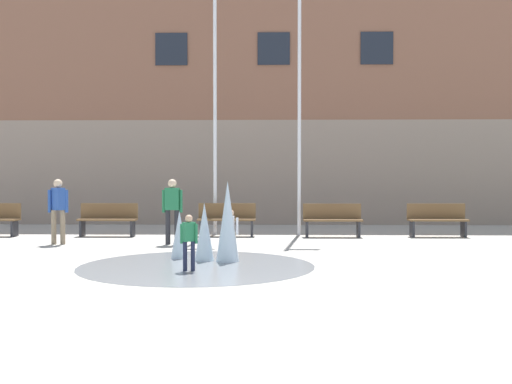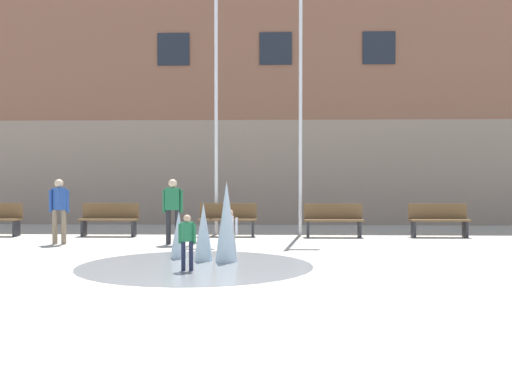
{
  "view_description": "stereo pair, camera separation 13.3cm",
  "coord_description": "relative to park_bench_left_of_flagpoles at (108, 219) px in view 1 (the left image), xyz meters",
  "views": [
    {
      "loc": [
        -0.12,
        -6.19,
        1.65
      ],
      "look_at": [
        -0.44,
        7.46,
        1.3
      ],
      "focal_mm": 42.0,
      "sensor_mm": 36.0,
      "label": 1
    },
    {
      "loc": [
        0.01,
        -6.18,
        1.65
      ],
      "look_at": [
        -0.44,
        7.46,
        1.3
      ],
      "focal_mm": 42.0,
      "sensor_mm": 36.0,
      "label": 2
    }
  ],
  "objects": [
    {
      "name": "park_bench_near_trashcan",
      "position": [
        9.08,
        0.06,
        0.0
      ],
      "size": [
        1.6,
        0.44,
        0.91
      ],
      "color": "#28282D",
      "rests_on": "ground"
    },
    {
      "name": "park_bench_center",
      "position": [
        3.29,
        0.08,
        0.0
      ],
      "size": [
        1.6,
        0.44,
        0.91
      ],
      "color": "#28282D",
      "rests_on": "ground"
    },
    {
      "name": "library_building",
      "position": [
        4.61,
        7.08,
        3.52
      ],
      "size": [
        36.0,
        6.05,
        7.99
      ],
      "color": "gray",
      "rests_on": "ground"
    },
    {
      "name": "flagpole_right",
      "position": [
        5.35,
        0.57,
        3.98
      ],
      "size": [
        0.8,
        0.1,
        8.41
      ],
      "color": "silver",
      "rests_on": "ground"
    },
    {
      "name": "ground_plane",
      "position": [
        4.61,
        -10.25,
        -0.48
      ],
      "size": [
        100.0,
        100.0,
        0.0
      ],
      "primitive_type": "plane",
      "color": "#B2ADA3"
    },
    {
      "name": "park_bench_under_right_flagpole",
      "position": [
        6.2,
        -0.06,
        0.0
      ],
      "size": [
        1.6,
        0.44,
        0.91
      ],
      "color": "#28282D",
      "rests_on": "ground"
    },
    {
      "name": "adult_in_red",
      "position": [
        -0.67,
        -2.02,
        0.45
      ],
      "size": [
        0.5,
        0.37,
        1.59
      ],
      "rotation": [
        0.0,
        0.0,
        2.42
      ],
      "color": "#89755B",
      "rests_on": "ground"
    },
    {
      "name": "child_with_pink_shirt",
      "position": [
        3.7,
        -4.44,
        0.1
      ],
      "size": [
        0.31,
        0.22,
        0.99
      ],
      "rotation": [
        0.0,
        0.0,
        1.52
      ],
      "color": "#89755B",
      "rests_on": "ground"
    },
    {
      "name": "teen_by_trashcan",
      "position": [
        2.11,
        -1.97,
        0.45
      ],
      "size": [
        0.5,
        0.21,
        1.59
      ],
      "rotation": [
        0.0,
        0.0,
        -0.04
      ],
      "color": "#28282D",
      "rests_on": "ground"
    },
    {
      "name": "splash_fountain",
      "position": [
        3.3,
        -4.9,
        0.06
      ],
      "size": [
        4.35,
        4.35,
        1.57
      ],
      "color": "gray",
      "rests_on": "ground"
    },
    {
      "name": "child_in_fountain",
      "position": [
        3.07,
        -6.07,
        0.1
      ],
      "size": [
        0.31,
        0.23,
        0.99
      ],
      "rotation": [
        0.0,
        0.0,
        0.67
      ],
      "color": "#1E233D",
      "rests_on": "ground"
    },
    {
      "name": "park_bench_left_of_flagpoles",
      "position": [
        0.0,
        0.0,
        0.0
      ],
      "size": [
        1.6,
        0.44,
        0.91
      ],
      "color": "#28282D",
      "rests_on": "ground"
    },
    {
      "name": "flagpole_left",
      "position": [
        2.95,
        0.57,
        3.97
      ],
      "size": [
        0.8,
        0.1,
        8.4
      ],
      "color": "silver",
      "rests_on": "ground"
    }
  ]
}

